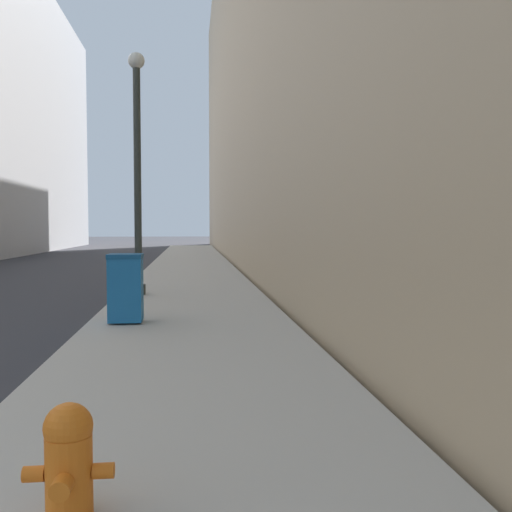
{
  "coord_description": "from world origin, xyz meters",
  "views": [
    {
      "loc": [
        5.63,
        -2.23,
        1.81
      ],
      "look_at": [
        8.13,
        19.63,
        0.66
      ],
      "focal_mm": 40.0,
      "sensor_mm": 36.0,
      "label": 1
    }
  ],
  "objects": [
    {
      "name": "building_right_stone",
      "position": [
        13.5,
        26.0,
        10.47
      ],
      "size": [
        12.0,
        60.0,
        20.94
      ],
      "color": "tan",
      "rests_on": "ground"
    },
    {
      "name": "trash_bin",
      "position": [
        4.51,
        7.71,
        0.76
      ],
      "size": [
        0.58,
        0.57,
        1.19
      ],
      "color": "#19609E",
      "rests_on": "sidewalk_right"
    },
    {
      "name": "fire_hydrant",
      "position": [
        4.93,
        1.04,
        0.49
      ],
      "size": [
        0.5,
        0.39,
        0.66
      ],
      "color": "orange",
      "rests_on": "sidewalk_right"
    },
    {
      "name": "sidewalk_right",
      "position": [
        5.62,
        18.0,
        0.07
      ],
      "size": [
        3.56,
        60.0,
        0.15
      ],
      "color": "#ADA89E",
      "rests_on": "ground"
    },
    {
      "name": "lamppost",
      "position": [
        4.36,
        11.84,
        3.29
      ],
      "size": [
        0.39,
        0.39,
        5.82
      ],
      "color": "#2D332D",
      "rests_on": "sidewalk_right"
    }
  ]
}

